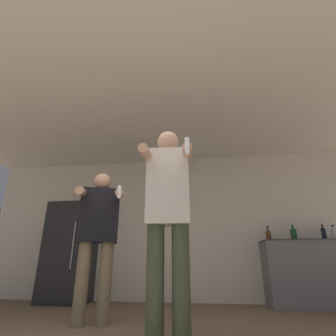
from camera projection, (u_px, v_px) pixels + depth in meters
The scene contains 10 objects.
wall_back at pixel (168, 225), 4.81m from camera, with size 7.00×0.06×2.55m.
ceiling_slab at pixel (150, 115), 3.70m from camera, with size 7.00×3.83×0.05m.
refrigerator at pixel (70, 251), 4.54m from camera, with size 0.72×0.72×1.63m.
counter at pixel (311, 273), 3.90m from camera, with size 1.32×0.64×0.94m.
bottle_tall_gin at pixel (269, 236), 4.25m from camera, with size 0.08×0.08×0.26m.
bottle_dark_rum at pixel (324, 234), 4.13m from camera, with size 0.07×0.07×0.26m.
bottle_brown_liquor at pixel (335, 234), 4.11m from camera, with size 0.09×0.09×0.25m.
bottle_clear_vodka at pixel (294, 234), 4.20m from camera, with size 0.10×0.10×0.29m.
person_woman_foreground at pixel (168, 214), 2.23m from camera, with size 0.46×0.49×1.77m.
person_man_side at pixel (98, 231), 2.96m from camera, with size 0.60×0.59×1.63m.
Camera 1 is at (0.74, -1.47, 0.57)m, focal length 28.00 mm.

